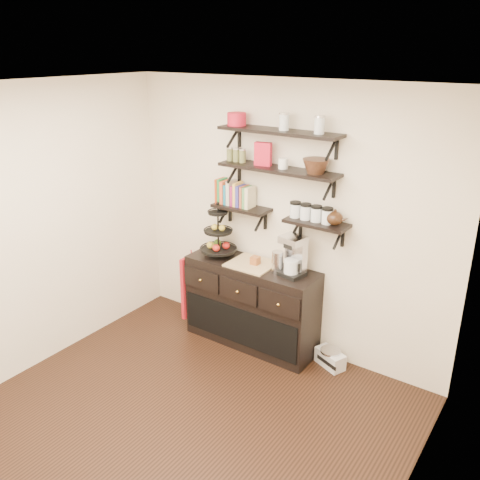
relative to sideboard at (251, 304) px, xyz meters
name	(u,v)px	position (x,y,z in m)	size (l,w,h in m)	color
floor	(171,433)	(0.21, -1.51, -0.45)	(3.50, 3.50, 0.00)	black
ceiling	(150,90)	(0.21, -1.51, 2.25)	(3.50, 3.50, 0.02)	white
back_wall	(283,220)	(0.21, 0.24, 0.90)	(3.50, 0.02, 2.70)	white
left_wall	(19,236)	(-1.54, -1.51, 0.90)	(0.02, 3.50, 2.70)	white
right_wall	(402,365)	(1.96, -1.51, 0.90)	(0.02, 3.50, 2.70)	white
shelf_top	(279,132)	(0.21, 0.10, 1.78)	(1.20, 0.27, 0.23)	black
shelf_mid	(278,170)	(0.21, 0.10, 1.43)	(1.20, 0.27, 0.23)	black
shelf_low_left	(242,208)	(-0.21, 0.12, 0.98)	(0.60, 0.25, 0.23)	black
shelf_low_right	(317,224)	(0.63, 0.12, 0.98)	(0.60, 0.25, 0.23)	black
cookbooks	(236,194)	(-0.27, 0.12, 1.11)	(0.40, 0.15, 0.26)	#AB350E
glass_canisters	(311,214)	(0.57, 0.12, 1.06)	(0.43, 0.10, 0.13)	silver
sideboard	(251,304)	(0.00, 0.00, 0.00)	(1.40, 0.50, 0.92)	black
fruit_stand	(219,238)	(-0.42, 0.00, 0.64)	(0.38, 0.38, 0.56)	black
candle	(255,260)	(0.04, 0.00, 0.50)	(0.08, 0.08, 0.08)	brown
coffee_maker	(294,256)	(0.46, 0.03, 0.64)	(0.25, 0.25, 0.40)	black
thermal_carafe	(277,262)	(0.31, -0.02, 0.56)	(0.11, 0.11, 0.22)	silver
apron	(191,285)	(-0.73, -0.10, 0.05)	(0.04, 0.30, 0.71)	#B61328
radio	(330,358)	(0.88, 0.08, -0.36)	(0.34, 0.27, 0.18)	silver
recipe_box	(263,154)	(0.05, 0.10, 1.56)	(0.16, 0.06, 0.22)	red
walnut_bowl	(316,166)	(0.60, 0.10, 1.51)	(0.24, 0.24, 0.13)	black
ramekins	(283,163)	(0.27, 0.10, 1.50)	(0.09, 0.09, 0.10)	white
teapot	(335,217)	(0.81, 0.12, 1.07)	(0.20, 0.15, 0.15)	black
red_pot	(237,119)	(-0.25, 0.10, 1.86)	(0.18, 0.18, 0.12)	red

